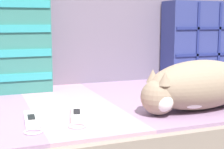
{
  "coord_description": "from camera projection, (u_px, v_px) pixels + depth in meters",
  "views": [
    {
      "loc": [
        -0.28,
        -1.11,
        0.66
      ],
      "look_at": [
        0.15,
        0.01,
        0.48
      ],
      "focal_mm": 55.0,
      "sensor_mm": 36.0,
      "label": 1
    }
  ],
  "objects": [
    {
      "name": "sleeping_cat",
      "position": [
        196.0,
        86.0,
        1.11
      ],
      "size": [
        0.46,
        0.25,
        0.16
      ],
      "color": "gray",
      "rests_on": "couch"
    },
    {
      "name": "throw_pillow_striped",
      "position": [
        1.0,
        40.0,
        1.37
      ],
      "size": [
        0.39,
        0.14,
        0.42
      ],
      "color": "#337A70",
      "rests_on": "couch"
    },
    {
      "name": "throw_pillow_quilted",
      "position": [
        200.0,
        41.0,
        1.71
      ],
      "size": [
        0.38,
        0.14,
        0.38
      ],
      "color": "navy",
      "rests_on": "couch"
    },
    {
      "name": "game_remote_far",
      "position": [
        77.0,
        115.0,
        1.03
      ],
      "size": [
        0.09,
        0.21,
        0.02
      ],
      "color": "white",
      "rests_on": "couch"
    },
    {
      "name": "sofa_backrest",
      "position": [
        46.0,
        25.0,
        1.57
      ],
      "size": [
        2.06,
        0.14,
        0.54
      ],
      "color": "slate",
      "rests_on": "couch"
    },
    {
      "name": "game_remote_near",
      "position": [
        31.0,
        120.0,
        0.97
      ],
      "size": [
        0.06,
        0.19,
        0.02
      ],
      "color": "white",
      "rests_on": "couch"
    }
  ]
}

